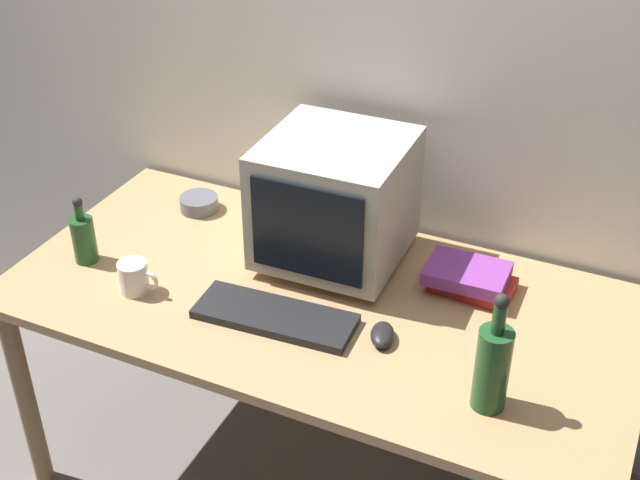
% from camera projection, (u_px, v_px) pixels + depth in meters
% --- Properties ---
extents(ground_plane, '(6.00, 6.00, 0.00)m').
position_uv_depth(ground_plane, '(320.00, 479.00, 2.68)').
color(ground_plane, slate).
extents(back_wall, '(4.00, 0.08, 2.50)m').
position_uv_depth(back_wall, '(392.00, 48.00, 2.37)').
color(back_wall, silver).
rests_on(back_wall, ground).
extents(desk, '(1.70, 0.83, 0.71)m').
position_uv_depth(desk, '(320.00, 318.00, 2.34)').
color(desk, tan).
rests_on(desk, ground).
extents(crt_monitor, '(0.39, 0.40, 0.37)m').
position_uv_depth(crt_monitor, '(335.00, 201.00, 2.35)').
color(crt_monitor, '#B2AD9E').
rests_on(crt_monitor, desk).
extents(keyboard, '(0.43, 0.18, 0.02)m').
position_uv_depth(keyboard, '(275.00, 316.00, 2.21)').
color(keyboard, black).
rests_on(keyboard, desk).
extents(computer_mouse, '(0.09, 0.11, 0.04)m').
position_uv_depth(computer_mouse, '(382.00, 335.00, 2.13)').
color(computer_mouse, black).
rests_on(computer_mouse, desk).
extents(bottle_tall, '(0.08, 0.08, 0.31)m').
position_uv_depth(bottle_tall, '(493.00, 365.00, 1.89)').
color(bottle_tall, '#1E4C23').
rests_on(bottle_tall, desk).
extents(bottle_short, '(0.07, 0.07, 0.21)m').
position_uv_depth(bottle_short, '(84.00, 237.00, 2.41)').
color(bottle_short, '#1E4C23').
rests_on(bottle_short, desk).
extents(book_stack, '(0.24, 0.16, 0.07)m').
position_uv_depth(book_stack, '(469.00, 278.00, 2.30)').
color(book_stack, red).
rests_on(book_stack, desk).
extents(mug, '(0.12, 0.08, 0.09)m').
position_uv_depth(mug, '(134.00, 277.00, 2.29)').
color(mug, white).
rests_on(mug, desk).
extents(cd_spindle, '(0.12, 0.12, 0.04)m').
position_uv_depth(cd_spindle, '(199.00, 203.00, 2.67)').
color(cd_spindle, '#595B66').
rests_on(cd_spindle, desk).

